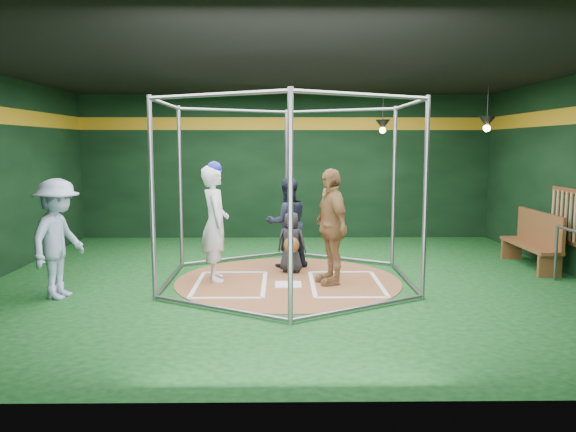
{
  "coord_description": "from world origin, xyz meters",
  "views": [
    {
      "loc": [
        -0.12,
        -9.28,
        2.3
      ],
      "look_at": [
        0.0,
        0.1,
        1.1
      ],
      "focal_mm": 35.0,
      "sensor_mm": 36.0,
      "label": 1
    }
  ],
  "objects_px": {
    "dugout_bench": "(534,239)",
    "batter_figure": "(215,222)",
    "umpire": "(287,223)",
    "visitor_leopard": "(331,226)"
  },
  "relations": [
    {
      "from": "batter_figure",
      "to": "dugout_bench",
      "type": "height_order",
      "value": "batter_figure"
    },
    {
      "from": "umpire",
      "to": "visitor_leopard",
      "type": "bearing_deg",
      "value": 103.56
    },
    {
      "from": "dugout_bench",
      "to": "batter_figure",
      "type": "bearing_deg",
      "value": -170.55
    },
    {
      "from": "batter_figure",
      "to": "dugout_bench",
      "type": "bearing_deg",
      "value": 9.45
    },
    {
      "from": "umpire",
      "to": "dugout_bench",
      "type": "xyz_separation_m",
      "value": [
        4.63,
        -0.09,
        -0.3
      ]
    },
    {
      "from": "batter_figure",
      "to": "umpire",
      "type": "relative_size",
      "value": 1.21
    },
    {
      "from": "umpire",
      "to": "batter_figure",
      "type": "bearing_deg",
      "value": 25.69
    },
    {
      "from": "batter_figure",
      "to": "visitor_leopard",
      "type": "distance_m",
      "value": 1.94
    },
    {
      "from": "batter_figure",
      "to": "visitor_leopard",
      "type": "relative_size",
      "value": 1.06
    },
    {
      "from": "visitor_leopard",
      "to": "dugout_bench",
      "type": "xyz_separation_m",
      "value": [
        3.93,
        1.19,
        -0.42
      ]
    }
  ]
}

